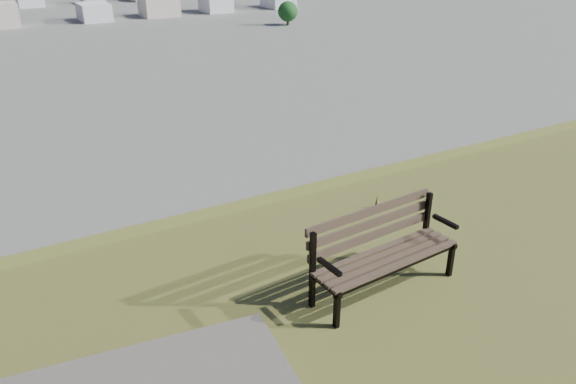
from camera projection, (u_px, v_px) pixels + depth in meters
park_bench at (381, 247)px, 5.63m from camera, size 1.65×0.64×0.84m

